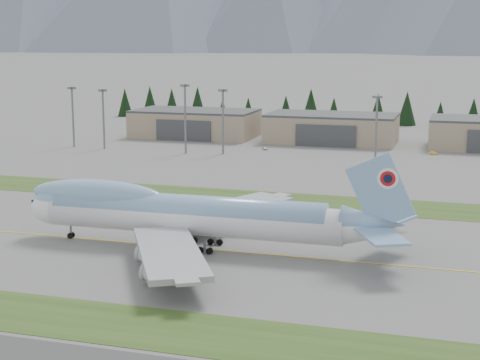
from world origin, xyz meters
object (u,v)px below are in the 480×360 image
(hangar_left, at_px, (195,123))
(hangar_center, at_px, (332,128))
(boeing_747_freighter, at_px, (188,214))
(service_vehicle_a, at_px, (265,150))
(service_vehicle_b, at_px, (433,155))

(hangar_left, height_order, hangar_center, same)
(boeing_747_freighter, xyz_separation_m, service_vehicle_a, (-18.10, 123.92, -6.50))
(hangar_left, height_order, service_vehicle_b, hangar_left)
(boeing_747_freighter, distance_m, hangar_center, 149.86)
(boeing_747_freighter, bearing_deg, service_vehicle_a, 97.52)
(boeing_747_freighter, bearing_deg, hangar_left, 108.97)
(hangar_left, distance_m, hangar_center, 55.00)
(service_vehicle_b, bearing_deg, hangar_center, 96.15)
(hangar_center, xyz_separation_m, service_vehicle_b, (38.10, -20.06, -5.39))
(boeing_747_freighter, relative_size, service_vehicle_a, 23.68)
(hangar_left, xyz_separation_m, service_vehicle_a, (35.73, -25.93, -5.39))
(service_vehicle_b, bearing_deg, boeing_747_freighter, -162.92)
(boeing_747_freighter, height_order, service_vehicle_b, boeing_747_freighter)
(hangar_left, xyz_separation_m, hangar_center, (55.00, 0.00, 0.00))
(boeing_747_freighter, relative_size, hangar_center, 1.55)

